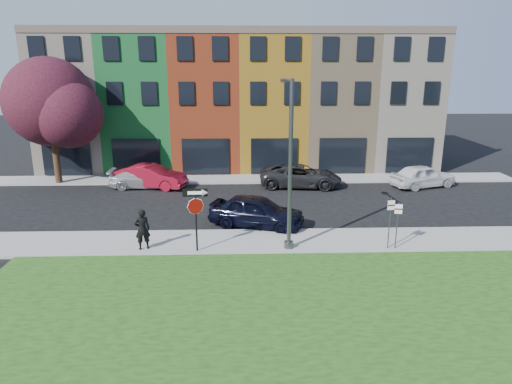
{
  "coord_description": "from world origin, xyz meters",
  "views": [
    {
      "loc": [
        -2.38,
        -16.6,
        7.89
      ],
      "look_at": [
        -1.72,
        4.0,
        2.15
      ],
      "focal_mm": 32.0,
      "sensor_mm": 36.0,
      "label": 1
    }
  ],
  "objects_px": {
    "man": "(142,229)",
    "street_lamp": "(289,165)",
    "sedan_near": "(257,211)",
    "stop_sign": "(196,207)"
  },
  "relations": [
    {
      "from": "man",
      "to": "street_lamp",
      "type": "height_order",
      "value": "street_lamp"
    },
    {
      "from": "stop_sign",
      "to": "man",
      "type": "relative_size",
      "value": 1.54
    },
    {
      "from": "man",
      "to": "sedan_near",
      "type": "distance_m",
      "value": 5.91
    },
    {
      "from": "sedan_near",
      "to": "street_lamp",
      "type": "relative_size",
      "value": 0.71
    },
    {
      "from": "stop_sign",
      "to": "sedan_near",
      "type": "distance_m",
      "value": 4.47
    },
    {
      "from": "stop_sign",
      "to": "street_lamp",
      "type": "relative_size",
      "value": 0.38
    },
    {
      "from": "man",
      "to": "street_lamp",
      "type": "relative_size",
      "value": 0.25
    },
    {
      "from": "man",
      "to": "sedan_near",
      "type": "bearing_deg",
      "value": -169.62
    },
    {
      "from": "man",
      "to": "sedan_near",
      "type": "xyz_separation_m",
      "value": [
        5.06,
        3.04,
        -0.21
      ]
    },
    {
      "from": "stop_sign",
      "to": "man",
      "type": "height_order",
      "value": "stop_sign"
    }
  ]
}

